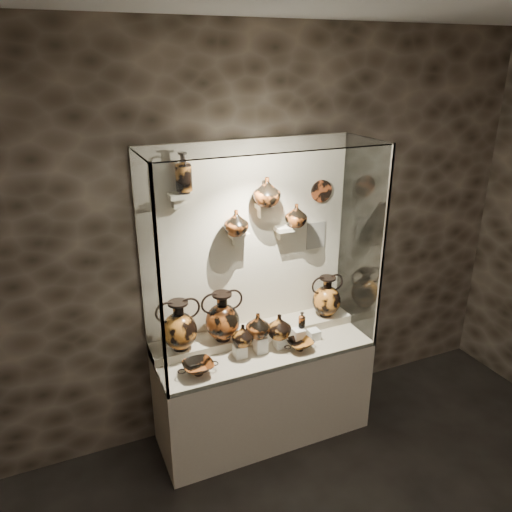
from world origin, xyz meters
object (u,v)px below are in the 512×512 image
Objects in this scene: amphora_left at (179,325)px; jug_c at (279,326)px; ovoid_vase_a at (236,223)px; amphora_mid at (222,316)px; lekythos_small at (302,319)px; ovoid_vase_c at (296,215)px; lekythos_tall at (183,171)px; amphora_right at (327,296)px; jug_b at (258,325)px; ovoid_vase_b at (267,192)px; kylix_left at (198,367)px; kylix_right at (300,344)px; jug_a at (243,335)px.

amphora_left is 1.99× the size of jug_c.
ovoid_vase_a is at bearing 0.43° from amphora_left.
amphora_mid is 2.01× the size of jug_c.
lekythos_small is 0.84× the size of ovoid_vase_c.
jug_c is 1.38m from lekythos_tall.
amphora_mid is at bearing 162.05° from amphora_right.
amphora_left is at bearing 161.74° from amphora_right.
jug_b is 1.08× the size of ovoid_vase_c.
ovoid_vase_b is at bearing -173.80° from ovoid_vase_c.
ovoid_vase_c is (0.99, 0.07, 0.71)m from amphora_left.
ovoid_vase_b reaches higher than amphora_right.
ovoid_vase_b reaches higher than kylix_left.
kylix_left is at bearing -138.79° from ovoid_vase_a.
kylix_right is 0.79× the size of lekythos_tall.
lekythos_tall reaches higher than ovoid_vase_c.
kylix_right is (-0.08, -0.11, -0.15)m from lekythos_small.
kylix_right is (0.82, -0.01, -0.01)m from kylix_left.
ovoid_vase_b is (0.00, 0.24, 1.01)m from jug_c.
kylix_left is at bearing -129.97° from ovoid_vase_b.
lekythos_tall is at bearing 31.05° from amphora_left.
amphora_left is at bearing -169.64° from amphora_mid.
jug_c is 0.70× the size of kylix_left.
ovoid_vase_c is (0.87, -0.02, -0.42)m from lekythos_tall.
ovoid_vase_a is at bearing 121.60° from jug_c.
lekythos_small is at bearing -22.06° from ovoid_vase_b.
amphora_mid is 0.63m from lekythos_small.
kylix_right is 1.58m from lekythos_tall.
amphora_right is 1.28m from kylix_left.
ovoid_vase_b is at bearing -20.86° from lekythos_tall.
lekythos_tall is 1.46× the size of ovoid_vase_b.
jug_a is at bearing 153.74° from kylix_right.
amphora_left is 2.32× the size of jug_a.
jug_c is at bearing -65.75° from ovoid_vase_b.
ovoid_vase_a reaches higher than ovoid_vase_c.
lekythos_small is 0.20m from kylix_right.
ovoid_vase_b is at bearing 97.24° from kylix_right.
jug_c is 0.80× the size of kylix_right.
lekythos_small is at bearing -34.73° from lekythos_tall.
lekythos_small is 1.48m from lekythos_tall.
jug_c is at bearing 0.08° from jug_b.
amphora_mid is 1.27× the size of lekythos_tall.
kylix_left is 1.33× the size of ovoid_vase_b.
jug_a is 0.84m from ovoid_vase_a.
jug_b is (0.22, -0.17, -0.04)m from amphora_mid.
amphora_left is 0.59m from jug_b.
jug_a is 1.01m from ovoid_vase_c.
ovoid_vase_c is at bearing 16.89° from amphora_mid.
lekythos_small is at bearing 28.77° from kylix_left.
amphora_left is at bearing -158.80° from lekythos_tall.
lekythos_small is 1.05m from ovoid_vase_b.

